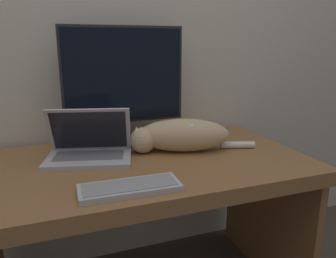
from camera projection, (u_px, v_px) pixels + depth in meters
wall_back at (117, 16)px, 1.61m from camera, size 6.40×0.06×2.60m
desk at (144, 193)px, 1.40m from camera, size 1.36×0.76×0.70m
monitor at (124, 83)px, 1.53m from camera, size 0.57×0.20×0.55m
laptop at (89, 149)px, 1.35m from camera, size 0.39×0.30×0.22m
external_keyboard at (130, 188)px, 1.07m from camera, size 0.34×0.14×0.02m
cat at (180, 135)px, 1.46m from camera, size 0.56×0.27×0.15m
small_toy at (191, 129)px, 1.74m from camera, size 0.06×0.06×0.06m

